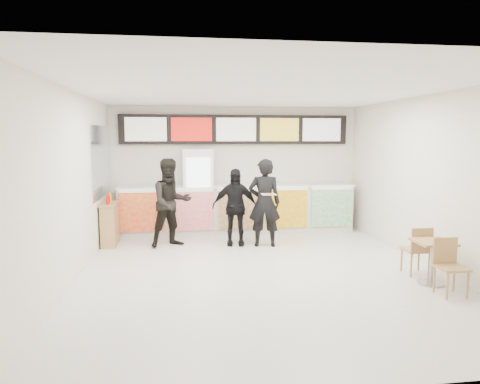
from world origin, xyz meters
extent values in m
plane|color=beige|center=(0.00, 0.00, 0.00)|extent=(7.00, 7.00, 0.00)
plane|color=white|center=(0.00, 0.00, 3.00)|extent=(7.00, 7.00, 0.00)
plane|color=silver|center=(0.00, 3.50, 1.50)|extent=(6.00, 0.00, 6.00)
plane|color=silver|center=(-3.00, 0.00, 1.50)|extent=(0.00, 7.00, 7.00)
plane|color=silver|center=(3.00, 0.00, 1.50)|extent=(0.00, 7.00, 7.00)
cube|color=silver|center=(0.00, 3.10, 0.55)|extent=(5.50, 0.70, 1.10)
cube|color=silver|center=(0.00, 3.10, 1.12)|extent=(5.56, 0.76, 0.04)
cube|color=red|center=(-2.20, 2.72, 0.61)|extent=(0.99, 0.02, 0.90)
cube|color=#F13584|center=(-1.10, 2.72, 0.61)|extent=(0.99, 0.02, 0.90)
cube|color=brown|center=(0.00, 2.72, 0.61)|extent=(0.99, 0.02, 0.90)
cube|color=yellow|center=(1.10, 2.72, 0.61)|extent=(0.99, 0.02, 0.90)
cube|color=#249148|center=(2.20, 2.72, 0.61)|extent=(0.99, 0.02, 0.90)
cube|color=black|center=(0.00, 3.42, 2.45)|extent=(5.50, 0.12, 0.70)
cube|color=silver|center=(-2.12, 3.35, 2.45)|extent=(0.95, 0.02, 0.55)
cube|color=red|center=(-1.06, 3.35, 2.45)|extent=(0.95, 0.02, 0.55)
cube|color=white|center=(0.00, 3.35, 2.45)|extent=(0.95, 0.02, 0.55)
cube|color=gold|center=(1.06, 3.35, 2.45)|extent=(0.95, 0.02, 0.55)
cube|color=silver|center=(2.12, 3.35, 2.45)|extent=(0.95, 0.02, 0.55)
cube|color=white|center=(-0.93, 3.12, 1.00)|extent=(0.70, 0.65, 2.00)
cube|color=white|center=(-0.93, 2.78, 1.05)|extent=(0.54, 0.02, 1.50)
cylinder|color=#198C34|center=(-1.14, 2.82, 0.45)|extent=(0.07, 0.07, 0.22)
cylinder|color=orange|center=(-1.00, 2.82, 0.45)|extent=(0.07, 0.07, 0.22)
cylinder|color=red|center=(-0.86, 2.82, 0.45)|extent=(0.07, 0.07, 0.22)
cylinder|color=#1624AC|center=(-0.72, 2.82, 0.45)|extent=(0.07, 0.07, 0.22)
cylinder|color=orange|center=(-1.14, 2.82, 0.83)|extent=(0.07, 0.07, 0.22)
cylinder|color=red|center=(-1.00, 2.82, 0.83)|extent=(0.07, 0.07, 0.22)
cylinder|color=#1624AC|center=(-0.86, 2.82, 0.83)|extent=(0.07, 0.07, 0.22)
cylinder|color=#198C34|center=(-0.72, 2.82, 0.83)|extent=(0.07, 0.07, 0.22)
cylinder|color=red|center=(-1.14, 2.82, 1.21)|extent=(0.07, 0.07, 0.22)
cylinder|color=#1624AC|center=(-1.00, 2.82, 1.21)|extent=(0.07, 0.07, 0.22)
cylinder|color=#198C34|center=(-0.86, 2.82, 1.21)|extent=(0.07, 0.07, 0.22)
cylinder|color=orange|center=(-0.72, 2.82, 1.21)|extent=(0.07, 0.07, 0.22)
cylinder|color=#1624AC|center=(-1.14, 2.82, 1.59)|extent=(0.07, 0.07, 0.22)
cylinder|color=#198C34|center=(-1.00, 2.82, 1.59)|extent=(0.07, 0.07, 0.22)
cylinder|color=orange|center=(-0.86, 2.82, 1.59)|extent=(0.07, 0.07, 0.22)
cylinder|color=red|center=(-0.72, 2.82, 1.59)|extent=(0.07, 0.07, 0.22)
cube|color=#B2B7BF|center=(-2.99, 2.45, 1.75)|extent=(0.01, 2.00, 1.50)
imported|color=black|center=(0.38, 1.71, 0.91)|extent=(0.72, 0.53, 1.83)
imported|color=black|center=(-1.53, 1.97, 0.92)|extent=(1.09, 0.99, 1.83)
imported|color=black|center=(-0.21, 1.89, 0.81)|extent=(0.99, 0.49, 1.62)
cube|color=beige|center=(0.38, 1.26, 1.15)|extent=(0.28, 0.28, 0.01)
cone|color=#CC7233|center=(0.38, 1.26, 1.16)|extent=(0.36, 0.36, 0.02)
cube|color=#AD814F|center=(2.50, -0.96, 0.67)|extent=(0.56, 0.56, 0.04)
cylinder|color=gray|center=(2.50, -0.96, 0.33)|extent=(0.07, 0.07, 0.66)
cylinder|color=gray|center=(2.50, -0.96, 0.01)|extent=(0.40, 0.40, 0.03)
cube|color=#AD814F|center=(2.49, -1.46, 0.41)|extent=(0.39, 0.39, 0.04)
cube|color=#AD814F|center=(2.49, -1.29, 0.62)|extent=(0.37, 0.04, 0.38)
cube|color=#AD814F|center=(2.51, -0.46, 0.41)|extent=(0.39, 0.39, 0.04)
cube|color=#AD814F|center=(2.51, -0.63, 0.62)|extent=(0.37, 0.04, 0.38)
cube|color=#AD814F|center=(-2.82, 2.24, 0.43)|extent=(0.29, 0.76, 0.86)
cube|color=#AD814F|center=(-2.82, 2.24, 0.88)|extent=(0.32, 0.80, 0.04)
cylinder|color=red|center=(-2.82, 2.03, 0.98)|extent=(0.06, 0.06, 0.17)
cylinder|color=red|center=(-2.82, 2.19, 0.98)|extent=(0.06, 0.06, 0.17)
cylinder|color=yellow|center=(-2.82, 2.35, 0.98)|extent=(0.06, 0.06, 0.17)
cylinder|color=brown|center=(-2.82, 2.50, 0.98)|extent=(0.06, 0.06, 0.17)
camera|label=1|loc=(-1.28, -6.89, 2.23)|focal=32.00mm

